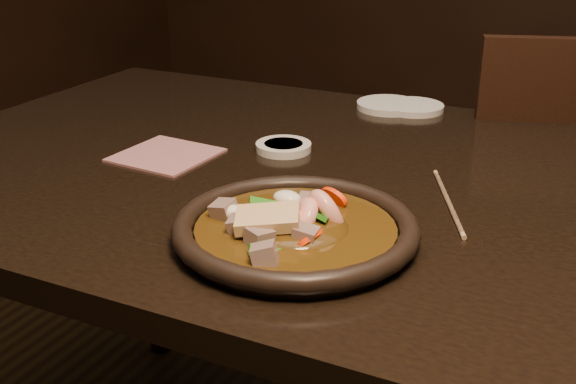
% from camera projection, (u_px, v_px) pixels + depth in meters
% --- Properties ---
extents(table, '(1.60, 0.90, 0.75)m').
position_uv_depth(table, '(378.00, 227.00, 1.11)').
color(table, black).
rests_on(table, floor).
extents(chair, '(0.54, 0.54, 0.91)m').
position_uv_depth(chair, '(553.00, 218.00, 1.57)').
color(chair, black).
rests_on(chair, floor).
extents(plate, '(0.31, 0.31, 0.03)m').
position_uv_depth(plate, '(296.00, 230.00, 0.89)').
color(plate, black).
rests_on(plate, table).
extents(stirfry, '(0.18, 0.22, 0.07)m').
position_uv_depth(stirfry, '(294.00, 225.00, 0.89)').
color(stirfry, '#3B260A').
rests_on(stirfry, plate).
extents(soy_dish, '(0.09, 0.09, 0.01)m').
position_uv_depth(soy_dish, '(283.00, 147.00, 1.20)').
color(soy_dish, silver).
rests_on(soy_dish, table).
extents(saucer_left, '(0.12, 0.12, 0.01)m').
position_uv_depth(saucer_left, '(413.00, 107.00, 1.43)').
color(saucer_left, silver).
rests_on(saucer_left, table).
extents(saucer_right, '(0.13, 0.13, 0.01)m').
position_uv_depth(saucer_right, '(388.00, 105.00, 1.44)').
color(saucer_right, silver).
rests_on(saucer_right, table).
extents(chopsticks, '(0.10, 0.21, 0.01)m').
position_uv_depth(chopsticks, '(448.00, 201.00, 1.00)').
color(chopsticks, tan).
rests_on(chopsticks, table).
extents(napkin, '(0.15, 0.15, 0.00)m').
position_uv_depth(napkin, '(166.00, 155.00, 1.18)').
color(napkin, '#9F6264').
rests_on(napkin, table).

